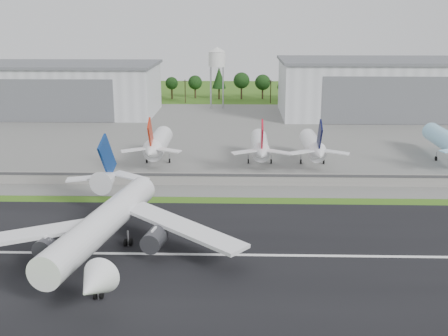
{
  "coord_description": "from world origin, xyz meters",
  "views": [
    {
      "loc": [
        5.75,
        -88.46,
        44.22
      ],
      "look_at": [
        2.32,
        40.0,
        9.0
      ],
      "focal_mm": 45.0,
      "sensor_mm": 36.0,
      "label": 1
    }
  ],
  "objects_px": {
    "parked_jet_red_b": "(260,146)",
    "parked_jet_navy": "(314,146)",
    "main_airliner": "(103,231)",
    "parked_jet_red_a": "(157,144)"
  },
  "relations": [
    {
      "from": "parked_jet_red_b",
      "to": "parked_jet_navy",
      "type": "bearing_deg",
      "value": 0.03
    },
    {
      "from": "parked_jet_red_b",
      "to": "parked_jet_navy",
      "type": "height_order",
      "value": "parked_jet_navy"
    },
    {
      "from": "main_airliner",
      "to": "parked_jet_red_b",
      "type": "height_order",
      "value": "main_airliner"
    },
    {
      "from": "parked_jet_navy",
      "to": "parked_jet_red_b",
      "type": "bearing_deg",
      "value": -179.97
    },
    {
      "from": "parked_jet_red_a",
      "to": "parked_jet_navy",
      "type": "relative_size",
      "value": 1.0
    },
    {
      "from": "parked_jet_red_a",
      "to": "parked_jet_red_b",
      "type": "relative_size",
      "value": 1.0
    },
    {
      "from": "parked_jet_red_a",
      "to": "parked_jet_navy",
      "type": "distance_m",
      "value": 47.28
    },
    {
      "from": "main_airliner",
      "to": "parked_jet_red_a",
      "type": "height_order",
      "value": "main_airliner"
    },
    {
      "from": "parked_jet_red_a",
      "to": "parked_jet_red_b",
      "type": "bearing_deg",
      "value": -0.11
    },
    {
      "from": "parked_jet_navy",
      "to": "main_airliner",
      "type": "bearing_deg",
      "value": -125.64
    }
  ]
}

